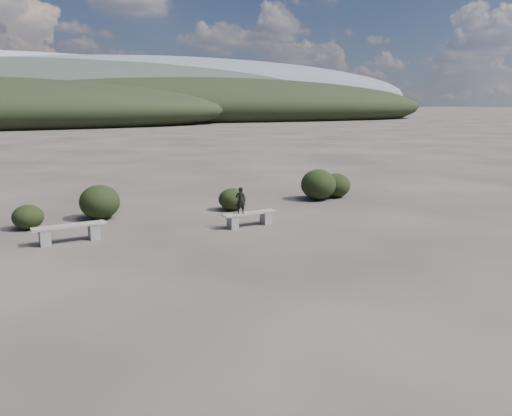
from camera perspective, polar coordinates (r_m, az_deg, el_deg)
name	(u,v)px	position (r m, az deg, el deg)	size (l,w,h in m)	color
ground	(291,294)	(10.54, 3.98, -9.78)	(1200.00, 1200.00, 0.00)	#312B26
bench_left	(70,232)	(15.18, -20.50, -2.55)	(2.05, 0.67, 0.50)	gray
bench_right	(250,218)	(16.07, -0.74, -1.13)	(1.87, 0.62, 0.46)	gray
seated_person	(240,200)	(15.79, -1.79, 0.88)	(0.31, 0.20, 0.85)	black
shrub_a	(28,217)	(17.26, -24.62, -0.94)	(0.95, 0.95, 0.78)	black
shrub_b	(100,202)	(17.89, -17.44, 0.66)	(1.36, 1.36, 1.17)	black
shrub_c	(232,199)	(18.52, -2.73, 1.01)	(1.02, 1.02, 0.82)	black
shrub_d	(318,185)	(20.68, 7.14, 2.68)	(1.44, 1.44, 1.26)	black
shrub_e	(336,185)	(21.35, 9.11, 2.57)	(1.21, 1.21, 1.01)	black
mountain_ridges	(35,93)	(347.87, -23.97, 11.95)	(500.00, 400.00, 56.00)	black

